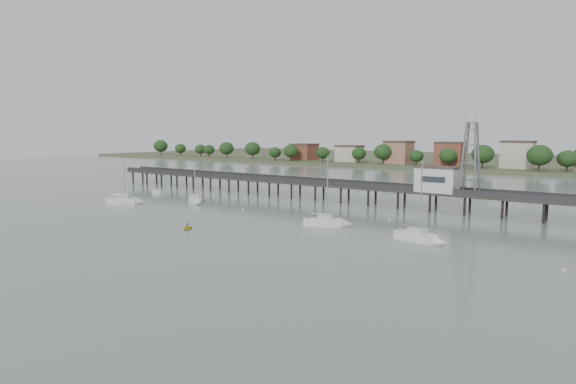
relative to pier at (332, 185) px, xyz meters
name	(u,v)px	position (x,y,z in m)	size (l,w,h in m)	color
ground_plane	(109,251)	(0.00, -60.00, -3.79)	(500.00, 500.00, 0.00)	slate
pier	(332,185)	(0.00, 0.00, 0.00)	(150.00, 5.00, 5.50)	#2D2823
pier_building	(437,179)	(25.00, 0.00, 2.87)	(8.40, 5.40, 5.30)	silver
lattice_tower	(471,159)	(31.50, 0.00, 7.31)	(3.20, 3.20, 15.50)	slate
sailboat_c	(332,223)	(15.77, -26.81, -3.15)	(7.93, 5.76, 12.94)	white
sailboat_d	(425,238)	(33.29, -29.60, -3.15)	(7.93, 3.57, 12.71)	white
sailboat_a	(129,201)	(-35.39, -30.99, -3.15)	(7.34, 6.34, 12.55)	white
sailboat_b	(196,201)	(-23.57, -21.48, -3.14)	(6.43, 4.71, 10.66)	white
white_tender	(158,192)	(-45.34, -14.64, -3.39)	(3.47, 1.69, 1.31)	white
yellow_dinghy	(187,229)	(-2.82, -43.18, -3.79)	(1.82, 0.53, 2.55)	yellow
dinghy_occupant	(187,229)	(-2.82, -43.18, -3.79)	(0.36, 0.98, 0.23)	black
mooring_buoys	(265,218)	(1.74, -27.79, -3.71)	(92.20, 19.00, 0.39)	beige
far_shore	(502,161)	(0.36, 179.58, -2.85)	(500.00, 170.00, 10.40)	#475133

